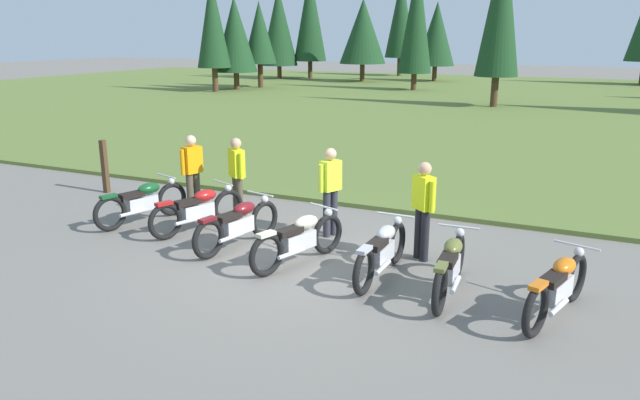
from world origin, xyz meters
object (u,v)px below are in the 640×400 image
at_px(motorcycle_cream, 299,239).
at_px(motorcycle_red, 198,209).
at_px(motorcycle_maroon, 238,224).
at_px(motorcycle_silver, 382,251).
at_px(rider_near_row_end, 192,170).
at_px(motorcycle_british_green, 142,202).
at_px(trail_marker_post, 105,167).
at_px(motorcycle_orange, 558,287).
at_px(rider_in_hivis_vest, 237,173).
at_px(motorcycle_olive, 450,266).
at_px(rider_checking_bike, 330,187).
at_px(rider_with_back_turned, 423,205).

bearing_deg(motorcycle_cream, motorcycle_red, 164.16).
bearing_deg(motorcycle_maroon, motorcycle_silver, -4.98).
bearing_deg(motorcycle_silver, motorcycle_red, 170.07).
relative_size(motorcycle_maroon, rider_near_row_end, 1.24).
bearing_deg(motorcycle_british_green, trail_marker_post, 148.15).
height_order(motorcycle_orange, rider_in_hivis_vest, rider_in_hivis_vest).
xyz_separation_m(motorcycle_olive, rider_checking_bike, (-2.65, 1.70, 0.51)).
bearing_deg(rider_near_row_end, motorcycle_orange, -14.86).
bearing_deg(rider_with_back_turned, rider_checking_bike, 165.66).
relative_size(motorcycle_british_green, motorcycle_cream, 1.01).
distance_m(motorcycle_olive, motorcycle_orange, 1.47).
bearing_deg(trail_marker_post, motorcycle_olive, -15.00).
height_order(motorcycle_red, rider_checking_bike, rider_checking_bike).
relative_size(motorcycle_british_green, rider_near_row_end, 1.22).
bearing_deg(motorcycle_silver, rider_in_hivis_vest, 155.02).
bearing_deg(rider_checking_bike, motorcycle_orange, -23.97).
bearing_deg(rider_near_row_end, rider_in_hivis_vest, 5.97).
bearing_deg(trail_marker_post, motorcycle_maroon, -21.34).
bearing_deg(trail_marker_post, rider_in_hivis_vest, -6.32).
height_order(motorcycle_red, motorcycle_olive, same).
relative_size(motorcycle_british_green, motorcycle_silver, 0.97).
bearing_deg(rider_checking_bike, motorcycle_british_green, -167.18).
height_order(motorcycle_olive, rider_in_hivis_vest, rider_in_hivis_vest).
distance_m(motorcycle_silver, motorcycle_orange, 2.59).
relative_size(motorcycle_cream, motorcycle_orange, 0.99).
xyz_separation_m(motorcycle_cream, motorcycle_orange, (3.98, -0.29, 0.00)).
xyz_separation_m(motorcycle_silver, motorcycle_olive, (1.10, -0.19, 0.00)).
xyz_separation_m(motorcycle_silver, rider_checking_bike, (-1.54, 1.51, 0.51)).
relative_size(motorcycle_british_green, rider_with_back_turned, 1.22).
xyz_separation_m(motorcycle_red, motorcycle_orange, (6.50, -1.00, 0.00)).
bearing_deg(motorcycle_olive, motorcycle_cream, 176.33).
bearing_deg(rider_checking_bike, motorcycle_maroon, -133.67).
bearing_deg(motorcycle_silver, rider_checking_bike, 135.56).
height_order(motorcycle_british_green, motorcycle_orange, same).
xyz_separation_m(motorcycle_olive, motorcycle_orange, (1.46, -0.13, 0.00)).
bearing_deg(rider_near_row_end, rider_with_back_turned, -6.64).
bearing_deg(rider_checking_bike, motorcycle_olive, -32.71).
relative_size(motorcycle_cream, rider_in_hivis_vest, 1.21).
relative_size(motorcycle_british_green, trail_marker_post, 1.61).
relative_size(motorcycle_orange, rider_with_back_turned, 1.22).
relative_size(rider_with_back_turned, rider_near_row_end, 1.00).
xyz_separation_m(rider_checking_bike, rider_with_back_turned, (1.88, -0.48, 0.00)).
height_order(motorcycle_olive, rider_near_row_end, rider_near_row_end).
bearing_deg(rider_with_back_turned, motorcycle_maroon, -165.69).
bearing_deg(rider_in_hivis_vest, motorcycle_silver, -24.98).
bearing_deg(motorcycle_red, trail_marker_post, 158.50).
distance_m(motorcycle_red, rider_near_row_end, 1.33).
relative_size(motorcycle_red, motorcycle_olive, 0.95).
bearing_deg(motorcycle_red, rider_with_back_turned, 4.57).
xyz_separation_m(motorcycle_maroon, rider_with_back_turned, (3.10, 0.79, 0.51)).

